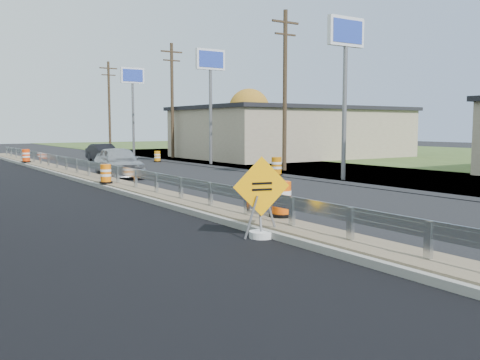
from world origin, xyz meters
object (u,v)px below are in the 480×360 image
barrel_shoulder_mid (157,157)px  car_silver (119,162)px  barrel_median_mid (106,174)px  barrel_median_far (26,156)px  car_dark_mid (103,153)px  barrel_shoulder_far (103,150)px  barrel_shoulder_near (276,167)px  caution_sign (261,218)px  barrel_median_near (281,200)px

barrel_shoulder_mid → car_silver: 11.82m
barrel_median_mid → barrel_median_far: bearing=90.0°
car_dark_mid → barrel_median_far: bearing=-171.0°
barrel_median_mid → car_dark_mid: 17.81m
barrel_median_far → barrel_shoulder_mid: 9.11m
car_dark_mid → barrel_shoulder_far: bearing=69.4°
barrel_shoulder_near → car_silver: car_silver is taller
caution_sign → barrel_median_far: caution_sign is taller
barrel_shoulder_mid → barrel_shoulder_far: barrel_shoulder_far is taller
barrel_median_far → barrel_shoulder_far: size_ratio=1.04×
caution_sign → barrel_median_mid: 11.90m
barrel_median_far → barrel_shoulder_far: 14.32m
barrel_shoulder_near → barrel_median_mid: bearing=-175.3°
barrel_median_far → barrel_shoulder_far: bearing=50.6°
caution_sign → barrel_median_mid: (0.35, 11.90, 0.12)m
caution_sign → barrel_median_near: size_ratio=2.04×
barrel_median_mid → barrel_shoulder_mid: barrel_median_mid is taller
barrel_median_far → car_dark_mid: car_dark_mid is taller
barrel_shoulder_far → barrel_median_far: bearing=-129.4°
barrel_shoulder_mid → car_dark_mid: car_dark_mid is taller
caution_sign → barrel_shoulder_far: (9.43, 38.74, -0.09)m
caution_sign → barrel_shoulder_near: size_ratio=1.96×
barrel_median_mid → barrel_median_far: (0.00, 15.77, 0.03)m
caution_sign → barrel_median_mid: bearing=102.6°
barrel_median_near → barrel_median_mid: 10.85m
caution_sign → car_silver: 16.85m
caution_sign → car_dark_mid: caution_sign is taller
caution_sign → barrel_shoulder_far: size_ratio=2.31×
barrel_median_mid → car_silver: bearing=63.6°
barrel_shoulder_mid → car_silver: bearing=-124.3°
barrel_median_near → barrel_shoulder_near: bearing=53.3°
caution_sign → car_silver: (2.70, 16.63, 0.30)m
barrel_shoulder_mid → barrel_median_mid: bearing=-121.9°
barrel_shoulder_mid → barrel_median_far: bearing=171.9°
barrel_median_far → car_silver: 11.29m
barrel_median_far → car_dark_mid: size_ratio=0.22×
barrel_median_far → barrel_shoulder_mid: size_ratio=1.10×
car_silver → car_dark_mid: 12.60m
caution_sign → car_dark_mid: bearing=92.3°
barrel_median_near → barrel_shoulder_far: bearing=78.0°
barrel_shoulder_near → barrel_shoulder_mid: 13.70m
barrel_median_near → barrel_median_far: barrel_median_near is taller
barrel_median_far → barrel_shoulder_near: 17.87m
barrel_shoulder_near → barrel_shoulder_mid: barrel_shoulder_near is taller
car_silver → barrel_median_mid: bearing=-109.7°
car_dark_mid → car_silver: bearing=-107.4°
barrel_median_near → barrel_shoulder_far: (7.98, 37.64, -0.28)m
barrel_shoulder_far → barrel_shoulder_near: bearing=-88.5°
barrel_shoulder_near → car_dark_mid: size_ratio=0.25×
barrel_median_mid → barrel_shoulder_near: barrel_median_mid is taller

